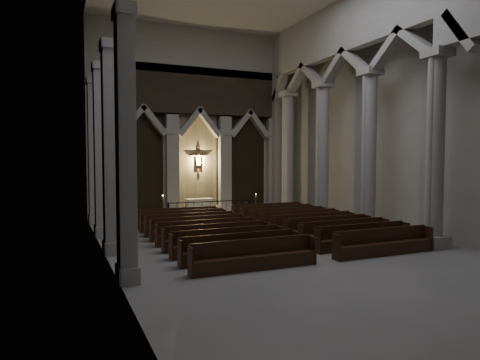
{
  "coord_description": "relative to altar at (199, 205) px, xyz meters",
  "views": [
    {
      "loc": [
        -8.62,
        -15.29,
        3.67
      ],
      "look_at": [
        -0.75,
        3.0,
        2.63
      ],
      "focal_mm": 32.0,
      "sensor_mm": 36.0,
      "label": 1
    }
  ],
  "objects": [
    {
      "name": "candle_stand_left",
      "position": [
        -2.63,
        -1.18,
        -0.21
      ],
      "size": [
        0.24,
        0.24,
        1.44
      ],
      "color": "#A57933",
      "rests_on": "ground"
    },
    {
      "name": "left_pilasters",
      "position": [
        -6.55,
        -7.46,
        3.31
      ],
      "size": [
        0.6,
        13.0,
        8.03
      ],
      "color": "#A09E96",
      "rests_on": "ground"
    },
    {
      "name": "room",
      "position": [
        0.2,
        -10.96,
        7.0
      ],
      "size": [
        24.0,
        24.1,
        12.0
      ],
      "color": "gray",
      "rests_on": "ground"
    },
    {
      "name": "altar",
      "position": [
        0.0,
        0.0,
        0.0
      ],
      "size": [
        1.74,
        0.7,
        0.89
      ],
      "color": "silver",
      "rests_on": "sanctuary_step"
    },
    {
      "name": "candle_stand_right",
      "position": [
        3.46,
        -1.25,
        -0.24
      ],
      "size": [
        0.22,
        0.22,
        1.31
      ],
      "color": "#A57933",
      "rests_on": "ground"
    },
    {
      "name": "altar_rail",
      "position": [
        0.2,
        -1.61,
        0.09
      ],
      "size": [
        5.3,
        0.09,
        1.04
      ],
      "color": "black",
      "rests_on": "ground"
    },
    {
      "name": "right_arcade",
      "position": [
        5.7,
        -9.63,
        7.23
      ],
      "size": [
        1.0,
        24.0,
        12.0
      ],
      "color": "#A09E96",
      "rests_on": "ground"
    },
    {
      "name": "sanctuary_wall",
      "position": [
        0.2,
        0.57,
        6.02
      ],
      "size": [
        14.0,
        0.77,
        12.0
      ],
      "color": "#A09E96",
      "rests_on": "ground"
    },
    {
      "name": "sanctuary_step",
      "position": [
        0.2,
        -0.36,
        -0.52
      ],
      "size": [
        8.5,
        2.6,
        0.15
      ],
      "primitive_type": "cube",
      "color": "#A09E96",
      "rests_on": "ground"
    },
    {
      "name": "worshipper",
      "position": [
        1.62,
        -3.9,
        -0.05
      ],
      "size": [
        0.41,
        0.28,
        1.1
      ],
      "primitive_type": "imported",
      "rotation": [
        0.0,
        0.0,
        -0.05
      ],
      "color": "black",
      "rests_on": "ground"
    },
    {
      "name": "pews",
      "position": [
        0.2,
        -8.9,
        -0.27
      ],
      "size": [
        9.85,
        10.11,
        0.99
      ],
      "color": "black",
      "rests_on": "ground"
    }
  ]
}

